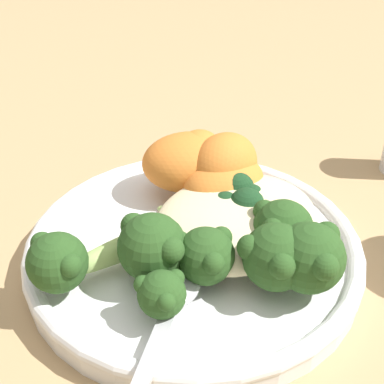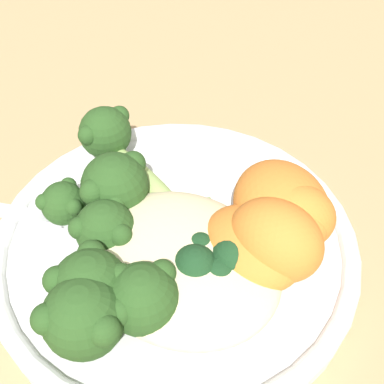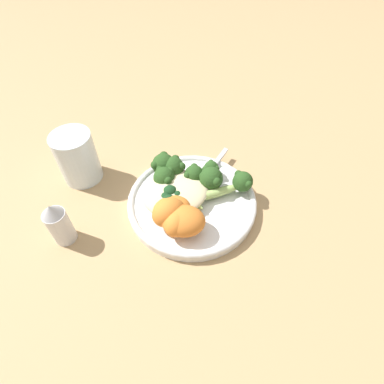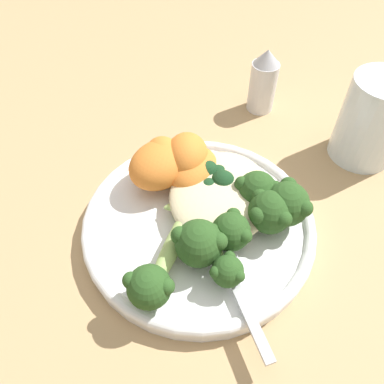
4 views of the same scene
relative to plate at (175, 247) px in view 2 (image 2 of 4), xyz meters
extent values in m
plane|color=tan|center=(0.02, 0.02, -0.01)|extent=(4.00, 4.00, 0.00)
cylinder|color=white|center=(0.00, 0.00, 0.00)|extent=(0.23, 0.23, 0.02)
torus|color=white|center=(0.00, 0.00, 0.00)|extent=(0.23, 0.23, 0.01)
ellipsoid|color=beige|center=(-0.02, 0.02, 0.02)|extent=(0.12, 0.10, 0.03)
ellipsoid|color=#9EBC66|center=(0.04, -0.02, 0.02)|extent=(0.11, 0.04, 0.02)
sphere|color=#284C1E|center=(0.09, -0.03, 0.03)|extent=(0.04, 0.04, 0.04)
sphere|color=#284C1E|center=(0.09, -0.01, 0.04)|extent=(0.01, 0.01, 0.01)
sphere|color=#284C1E|center=(0.09, -0.04, 0.04)|extent=(0.01, 0.01, 0.01)
ellipsoid|color=#9EBC66|center=(0.01, 0.00, 0.02)|extent=(0.07, 0.04, 0.02)
sphere|color=#284C1E|center=(0.04, 0.01, 0.03)|extent=(0.04, 0.04, 0.04)
sphere|color=#284C1E|center=(0.04, 0.02, 0.04)|extent=(0.02, 0.02, 0.02)
sphere|color=#284C1E|center=(0.04, -0.01, 0.04)|extent=(0.02, 0.02, 0.02)
ellipsoid|color=#9EBC66|center=(0.02, 0.01, 0.02)|extent=(0.09, 0.06, 0.01)
sphere|color=#284C1E|center=(0.06, 0.04, 0.02)|extent=(0.03, 0.03, 0.03)
sphere|color=#284C1E|center=(0.07, 0.05, 0.03)|extent=(0.01, 0.01, 0.01)
sphere|color=#284C1E|center=(0.05, 0.04, 0.03)|extent=(0.01, 0.01, 0.01)
sphere|color=#284C1E|center=(0.07, 0.03, 0.03)|extent=(0.01, 0.01, 0.01)
ellipsoid|color=#9EBC66|center=(0.01, 0.01, 0.02)|extent=(0.05, 0.06, 0.02)
sphere|color=#284C1E|center=(0.02, 0.03, 0.03)|extent=(0.04, 0.04, 0.04)
sphere|color=#284C1E|center=(0.03, 0.05, 0.04)|extent=(0.01, 0.01, 0.01)
sphere|color=#284C1E|center=(0.01, 0.03, 0.04)|extent=(0.01, 0.01, 0.01)
sphere|color=#284C1E|center=(0.03, 0.02, 0.04)|extent=(0.01, 0.01, 0.01)
ellipsoid|color=#9EBC66|center=(-0.01, 0.02, 0.02)|extent=(0.02, 0.10, 0.01)
sphere|color=#284C1E|center=(0.00, 0.07, 0.03)|extent=(0.04, 0.04, 0.04)
sphere|color=#284C1E|center=(0.01, 0.08, 0.04)|extent=(0.02, 0.02, 0.02)
sphere|color=#284C1E|center=(-0.01, 0.08, 0.04)|extent=(0.02, 0.02, 0.02)
sphere|color=#284C1E|center=(-0.01, 0.06, 0.04)|extent=(0.02, 0.02, 0.02)
sphere|color=#284C1E|center=(0.01, 0.06, 0.04)|extent=(0.02, 0.02, 0.02)
ellipsoid|color=#9EBC66|center=(-0.01, 0.03, 0.02)|extent=(0.02, 0.10, 0.02)
sphere|color=#284C1E|center=(-0.01, 0.08, 0.03)|extent=(0.04, 0.04, 0.04)
sphere|color=#284C1E|center=(-0.01, 0.10, 0.04)|extent=(0.02, 0.02, 0.02)
sphere|color=#284C1E|center=(-0.03, 0.08, 0.04)|extent=(0.02, 0.02, 0.02)
sphere|color=#284C1E|center=(-0.01, 0.07, 0.04)|extent=(0.02, 0.02, 0.02)
ellipsoid|color=#9EBC66|center=(-0.01, 0.01, 0.02)|extent=(0.04, 0.09, 0.02)
sphere|color=#284C1E|center=(-0.03, 0.05, 0.03)|extent=(0.04, 0.04, 0.04)
sphere|color=#284C1E|center=(-0.03, 0.07, 0.04)|extent=(0.02, 0.02, 0.02)
sphere|color=#284C1E|center=(-0.03, 0.04, 0.04)|extent=(0.02, 0.02, 0.02)
ellipsoid|color=orange|center=(-0.04, -0.05, 0.03)|extent=(0.09, 0.09, 0.04)
ellipsoid|color=orange|center=(-0.06, -0.02, 0.03)|extent=(0.06, 0.05, 0.05)
ellipsoid|color=orange|center=(-0.05, -0.02, 0.03)|extent=(0.07, 0.06, 0.03)
ellipsoid|color=orange|center=(-0.05, -0.05, 0.03)|extent=(0.06, 0.06, 0.04)
sphere|color=#193D1E|center=(-0.03, 0.01, 0.02)|extent=(0.03, 0.03, 0.03)
sphere|color=#193D1E|center=(-0.03, 0.02, 0.03)|extent=(0.03, 0.03, 0.03)
sphere|color=#193D1E|center=(-0.05, 0.01, 0.02)|extent=(0.03, 0.03, 0.03)
sphere|color=#193D1E|center=(-0.05, 0.00, 0.03)|extent=(0.03, 0.03, 0.03)
sphere|color=#193D1E|center=(-0.03, 0.00, 0.02)|extent=(0.03, 0.03, 0.03)
cube|color=#B7B7BC|center=(0.09, 0.06, 0.01)|extent=(0.07, 0.05, 0.00)
ellipsoid|color=#B7B7BC|center=(0.04, 0.03, 0.02)|extent=(0.04, 0.04, 0.01)
camera|label=1|loc=(0.21, 0.20, 0.24)|focal=50.00mm
camera|label=2|loc=(-0.15, 0.15, 0.27)|focal=50.00mm
camera|label=3|loc=(-0.17, -0.29, 0.43)|focal=28.00mm
camera|label=4|loc=(0.22, 0.03, 0.31)|focal=35.00mm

